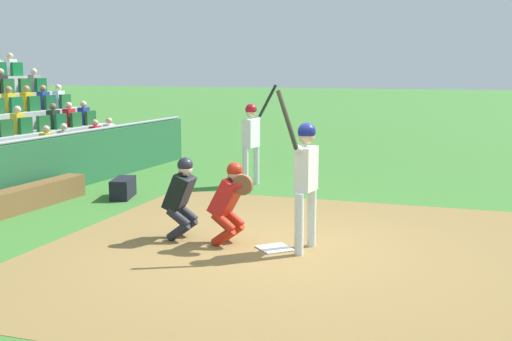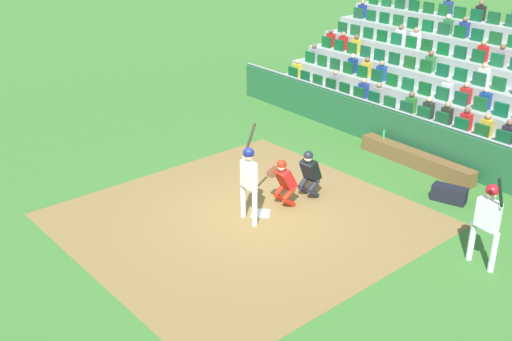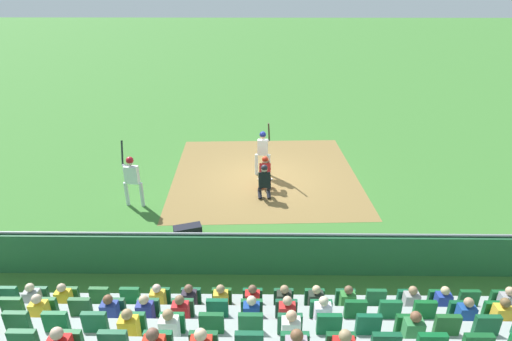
{
  "view_description": "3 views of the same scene",
  "coord_description": "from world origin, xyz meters",
  "px_view_note": "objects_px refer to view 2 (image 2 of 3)",
  "views": [
    {
      "loc": [
        8.25,
        2.85,
        2.58
      ],
      "look_at": [
        -0.36,
        -0.43,
        1.09
      ],
      "focal_mm": 43.45,
      "sensor_mm": 36.0,
      "label": 1
    },
    {
      "loc": [
        -10.11,
        8.17,
        6.97
      ],
      "look_at": [
        0.4,
        -0.18,
        0.95
      ],
      "focal_mm": 42.87,
      "sensor_mm": 36.0,
      "label": 2
    },
    {
      "loc": [
        -0.19,
        -14.77,
        7.18
      ],
      "look_at": [
        -0.34,
        -1.18,
        0.93
      ],
      "focal_mm": 28.95,
      "sensor_mm": 36.0,
      "label": 3
    }
  ],
  "objects_px": {
    "home_plate_umpire": "(309,172)",
    "on_deck_batter": "(488,216)",
    "batter_at_plate": "(249,176)",
    "equipment_duffel_bag": "(449,194)",
    "dugout_bench": "(416,159)",
    "home_plate_marker": "(261,213)",
    "water_bottle_on_bench": "(384,134)",
    "catcher_crouching": "(283,180)"
  },
  "relations": [
    {
      "from": "home_plate_umpire",
      "to": "on_deck_batter",
      "type": "height_order",
      "value": "on_deck_batter"
    },
    {
      "from": "batter_at_plate",
      "to": "equipment_duffel_bag",
      "type": "relative_size",
      "value": 2.76
    },
    {
      "from": "home_plate_umpire",
      "to": "dugout_bench",
      "type": "height_order",
      "value": "home_plate_umpire"
    },
    {
      "from": "home_plate_marker",
      "to": "equipment_duffel_bag",
      "type": "height_order",
      "value": "equipment_duffel_bag"
    },
    {
      "from": "water_bottle_on_bench",
      "to": "on_deck_batter",
      "type": "bearing_deg",
      "value": 149.5
    },
    {
      "from": "home_plate_marker",
      "to": "on_deck_batter",
      "type": "xyz_separation_m",
      "value": [
        -4.58,
        -2.14,
        1.15
      ]
    },
    {
      "from": "dugout_bench",
      "to": "equipment_duffel_bag",
      "type": "bearing_deg",
      "value": 150.04
    },
    {
      "from": "batter_at_plate",
      "to": "home_plate_marker",
      "type": "bearing_deg",
      "value": -78.4
    },
    {
      "from": "batter_at_plate",
      "to": "home_plate_umpire",
      "type": "distance_m",
      "value": 2.01
    },
    {
      "from": "home_plate_umpire",
      "to": "equipment_duffel_bag",
      "type": "xyz_separation_m",
      "value": [
        -2.36,
        -2.59,
        -0.5
      ]
    },
    {
      "from": "batter_at_plate",
      "to": "equipment_duffel_bag",
      "type": "xyz_separation_m",
      "value": [
        -2.32,
        -4.54,
        -0.96
      ]
    },
    {
      "from": "home_plate_marker",
      "to": "batter_at_plate",
      "type": "distance_m",
      "value": 1.23
    },
    {
      "from": "batter_at_plate",
      "to": "catcher_crouching",
      "type": "height_order",
      "value": "batter_at_plate"
    },
    {
      "from": "dugout_bench",
      "to": "equipment_duffel_bag",
      "type": "height_order",
      "value": "dugout_bench"
    },
    {
      "from": "home_plate_marker",
      "to": "batter_at_plate",
      "type": "height_order",
      "value": "batter_at_plate"
    },
    {
      "from": "water_bottle_on_bench",
      "to": "equipment_duffel_bag",
      "type": "relative_size",
      "value": 0.32
    },
    {
      "from": "home_plate_umpire",
      "to": "on_deck_batter",
      "type": "relative_size",
      "value": 0.57
    },
    {
      "from": "home_plate_marker",
      "to": "catcher_crouching",
      "type": "height_order",
      "value": "catcher_crouching"
    },
    {
      "from": "catcher_crouching",
      "to": "water_bottle_on_bench",
      "type": "xyz_separation_m",
      "value": [
        0.77,
        -4.59,
        -0.13
      ]
    },
    {
      "from": "home_plate_marker",
      "to": "batter_at_plate",
      "type": "xyz_separation_m",
      "value": [
        -0.09,
        0.43,
        1.15
      ]
    },
    {
      "from": "home_plate_umpire",
      "to": "on_deck_batter",
      "type": "bearing_deg",
      "value": -172.29
    },
    {
      "from": "home_plate_umpire",
      "to": "equipment_duffel_bag",
      "type": "distance_m",
      "value": 3.54
    },
    {
      "from": "dugout_bench",
      "to": "on_deck_batter",
      "type": "relative_size",
      "value": 1.63
    },
    {
      "from": "on_deck_batter",
      "to": "equipment_duffel_bag",
      "type": "bearing_deg",
      "value": -42.24
    },
    {
      "from": "home_plate_marker",
      "to": "equipment_duffel_bag",
      "type": "distance_m",
      "value": 4.77
    },
    {
      "from": "equipment_duffel_bag",
      "to": "on_deck_batter",
      "type": "xyz_separation_m",
      "value": [
        -2.18,
        1.98,
        0.96
      ]
    },
    {
      "from": "catcher_crouching",
      "to": "water_bottle_on_bench",
      "type": "bearing_deg",
      "value": -80.44
    },
    {
      "from": "home_plate_marker",
      "to": "water_bottle_on_bench",
      "type": "height_order",
      "value": "water_bottle_on_bench"
    },
    {
      "from": "catcher_crouching",
      "to": "on_deck_batter",
      "type": "distance_m",
      "value": 4.82
    },
    {
      "from": "catcher_crouching",
      "to": "dugout_bench",
      "type": "relative_size",
      "value": 0.34
    },
    {
      "from": "home_plate_marker",
      "to": "dugout_bench",
      "type": "xyz_separation_m",
      "value": [
        -0.5,
        -5.21,
        0.2
      ]
    },
    {
      "from": "home_plate_marker",
      "to": "dugout_bench",
      "type": "height_order",
      "value": "dugout_bench"
    },
    {
      "from": "batter_at_plate",
      "to": "home_plate_umpire",
      "type": "xyz_separation_m",
      "value": [
        0.05,
        -1.95,
        -0.46
      ]
    },
    {
      "from": "dugout_bench",
      "to": "home_plate_umpire",
      "type": "bearing_deg",
      "value": 82.85
    },
    {
      "from": "batter_at_plate",
      "to": "on_deck_batter",
      "type": "distance_m",
      "value": 5.17
    },
    {
      "from": "batter_at_plate",
      "to": "home_plate_umpire",
      "type": "height_order",
      "value": "batter_at_plate"
    },
    {
      "from": "home_plate_marker",
      "to": "equipment_duffel_bag",
      "type": "xyz_separation_m",
      "value": [
        -2.4,
        -4.12,
        0.18
      ]
    },
    {
      "from": "home_plate_marker",
      "to": "water_bottle_on_bench",
      "type": "bearing_deg",
      "value": -81.71
    },
    {
      "from": "home_plate_marker",
      "to": "home_plate_umpire",
      "type": "height_order",
      "value": "home_plate_umpire"
    },
    {
      "from": "home_plate_marker",
      "to": "dugout_bench",
      "type": "bearing_deg",
      "value": -95.52
    },
    {
      "from": "catcher_crouching",
      "to": "equipment_duffel_bag",
      "type": "bearing_deg",
      "value": -125.13
    },
    {
      "from": "equipment_duffel_bag",
      "to": "home_plate_umpire",
      "type": "bearing_deg",
      "value": 28.72
    }
  ]
}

